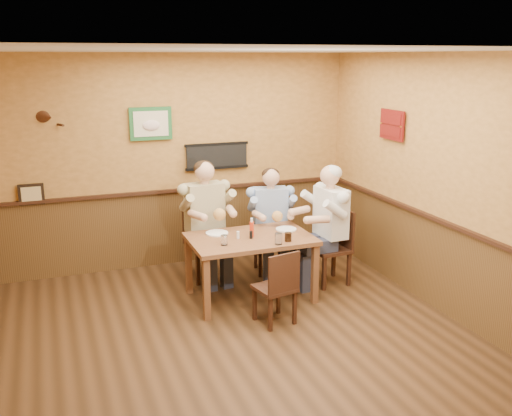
{
  "coord_description": "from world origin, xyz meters",
  "views": [
    {
      "loc": [
        -1.5,
        -4.84,
        2.75
      ],
      "look_at": [
        0.67,
        0.96,
        1.1
      ],
      "focal_mm": 40.0,
      "sensor_mm": 36.0,
      "label": 1
    }
  ],
  "objects_px": {
    "chair_back_right": "(270,240)",
    "cola_tumbler": "(288,237)",
    "diner_tan_shirt": "(205,227)",
    "salt_shaker": "(238,235)",
    "dining_table": "(250,244)",
    "water_glass_left": "(224,240)",
    "pepper_shaker": "(251,235)",
    "water_glass_mid": "(279,239)",
    "chair_near_side": "(275,286)",
    "diner_white_elder": "(330,232)",
    "chair_back_left": "(205,242)",
    "diner_blue_polo": "(270,226)",
    "chair_right_end": "(330,247)",
    "hot_sauce_bottle": "(252,228)"
  },
  "relations": [
    {
      "from": "chair_back_right",
      "to": "salt_shaker",
      "type": "height_order",
      "value": "chair_back_right"
    },
    {
      "from": "diner_white_elder",
      "to": "diner_blue_polo",
      "type": "bearing_deg",
      "value": -142.64
    },
    {
      "from": "water_glass_left",
      "to": "dining_table",
      "type": "bearing_deg",
      "value": 24.97
    },
    {
      "from": "water_glass_mid",
      "to": "chair_back_right",
      "type": "bearing_deg",
      "value": 72.75
    },
    {
      "from": "diner_blue_polo",
      "to": "hot_sauce_bottle",
      "type": "xyz_separation_m",
      "value": [
        -0.51,
        -0.71,
        0.23
      ]
    },
    {
      "from": "chair_back_left",
      "to": "chair_right_end",
      "type": "xyz_separation_m",
      "value": [
        1.39,
        -0.71,
        -0.01
      ]
    },
    {
      "from": "salt_shaker",
      "to": "diner_white_elder",
      "type": "bearing_deg",
      "value": 4.11
    },
    {
      "from": "chair_back_right",
      "to": "hot_sauce_bottle",
      "type": "height_order",
      "value": "hot_sauce_bottle"
    },
    {
      "from": "dining_table",
      "to": "chair_right_end",
      "type": "height_order",
      "value": "chair_right_end"
    },
    {
      "from": "dining_table",
      "to": "chair_back_left",
      "type": "bearing_deg",
      "value": 112.15
    },
    {
      "from": "dining_table",
      "to": "water_glass_mid",
      "type": "relative_size",
      "value": 11.23
    },
    {
      "from": "water_glass_left",
      "to": "pepper_shaker",
      "type": "bearing_deg",
      "value": 17.39
    },
    {
      "from": "chair_back_right",
      "to": "diner_blue_polo",
      "type": "height_order",
      "value": "diner_blue_polo"
    },
    {
      "from": "chair_back_right",
      "to": "cola_tumbler",
      "type": "relative_size",
      "value": 8.68
    },
    {
      "from": "hot_sauce_bottle",
      "to": "pepper_shaker",
      "type": "height_order",
      "value": "hot_sauce_bottle"
    },
    {
      "from": "dining_table",
      "to": "diner_tan_shirt",
      "type": "relative_size",
      "value": 1.03
    },
    {
      "from": "diner_tan_shirt",
      "to": "diner_white_elder",
      "type": "height_order",
      "value": "diner_tan_shirt"
    },
    {
      "from": "chair_back_left",
      "to": "cola_tumbler",
      "type": "relative_size",
      "value": 9.49
    },
    {
      "from": "diner_blue_polo",
      "to": "chair_right_end",
      "type": "bearing_deg",
      "value": -38.42
    },
    {
      "from": "chair_back_left",
      "to": "diner_tan_shirt",
      "type": "xyz_separation_m",
      "value": [
        0.0,
        -0.0,
        0.2
      ]
    },
    {
      "from": "diner_tan_shirt",
      "to": "hot_sauce_bottle",
      "type": "relative_size",
      "value": 6.78
    },
    {
      "from": "diner_tan_shirt",
      "to": "pepper_shaker",
      "type": "bearing_deg",
      "value": -76.86
    },
    {
      "from": "water_glass_mid",
      "to": "diner_white_elder",
      "type": "bearing_deg",
      "value": 26.52
    },
    {
      "from": "chair_near_side",
      "to": "cola_tumbler",
      "type": "relative_size",
      "value": 8.13
    },
    {
      "from": "diner_white_elder",
      "to": "chair_back_left",
      "type": "bearing_deg",
      "value": -120.78
    },
    {
      "from": "diner_blue_polo",
      "to": "hot_sauce_bottle",
      "type": "height_order",
      "value": "diner_blue_polo"
    },
    {
      "from": "chair_back_right",
      "to": "diner_tan_shirt",
      "type": "height_order",
      "value": "diner_tan_shirt"
    },
    {
      "from": "diner_tan_shirt",
      "to": "cola_tumbler",
      "type": "xyz_separation_m",
      "value": [
        0.66,
        -1.09,
        0.12
      ]
    },
    {
      "from": "chair_right_end",
      "to": "diner_blue_polo",
      "type": "relative_size",
      "value": 0.75
    },
    {
      "from": "chair_back_right",
      "to": "diner_tan_shirt",
      "type": "bearing_deg",
      "value": -175.45
    },
    {
      "from": "chair_near_side",
      "to": "pepper_shaker",
      "type": "bearing_deg",
      "value": -98.32
    },
    {
      "from": "diner_tan_shirt",
      "to": "salt_shaker",
      "type": "xyz_separation_m",
      "value": [
        0.17,
        -0.8,
        0.11
      ]
    },
    {
      "from": "salt_shaker",
      "to": "pepper_shaker",
      "type": "distance_m",
      "value": 0.15
    },
    {
      "from": "water_glass_mid",
      "to": "pepper_shaker",
      "type": "relative_size",
      "value": 1.42
    },
    {
      "from": "dining_table",
      "to": "salt_shaker",
      "type": "relative_size",
      "value": 16.53
    },
    {
      "from": "chair_back_left",
      "to": "water_glass_left",
      "type": "xyz_separation_m",
      "value": [
        -0.05,
        -0.96,
        0.33
      ]
    },
    {
      "from": "chair_back_right",
      "to": "chair_right_end",
      "type": "bearing_deg",
      "value": -38.42
    },
    {
      "from": "diner_tan_shirt",
      "to": "salt_shaker",
      "type": "bearing_deg",
      "value": -84.78
    },
    {
      "from": "water_glass_mid",
      "to": "salt_shaker",
      "type": "height_order",
      "value": "water_glass_mid"
    },
    {
      "from": "water_glass_mid",
      "to": "chair_near_side",
      "type": "bearing_deg",
      "value": -118.37
    },
    {
      "from": "chair_back_right",
      "to": "chair_near_side",
      "type": "distance_m",
      "value": 1.48
    },
    {
      "from": "chair_right_end",
      "to": "cola_tumbler",
      "type": "distance_m",
      "value": 0.89
    },
    {
      "from": "dining_table",
      "to": "water_glass_left",
      "type": "xyz_separation_m",
      "value": [
        -0.37,
        -0.17,
        0.15
      ]
    },
    {
      "from": "diner_tan_shirt",
      "to": "salt_shaker",
      "type": "distance_m",
      "value": 0.82
    },
    {
      "from": "chair_back_left",
      "to": "chair_right_end",
      "type": "distance_m",
      "value": 1.56
    },
    {
      "from": "chair_right_end",
      "to": "dining_table",
      "type": "bearing_deg",
      "value": -89.57
    },
    {
      "from": "chair_near_side",
      "to": "chair_back_left",
      "type": "bearing_deg",
      "value": -88.47
    },
    {
      "from": "chair_back_right",
      "to": "chair_right_end",
      "type": "distance_m",
      "value": 0.83
    },
    {
      "from": "diner_tan_shirt",
      "to": "cola_tumbler",
      "type": "height_order",
      "value": "diner_tan_shirt"
    },
    {
      "from": "chair_right_end",
      "to": "pepper_shaker",
      "type": "bearing_deg",
      "value": -86.47
    }
  ]
}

